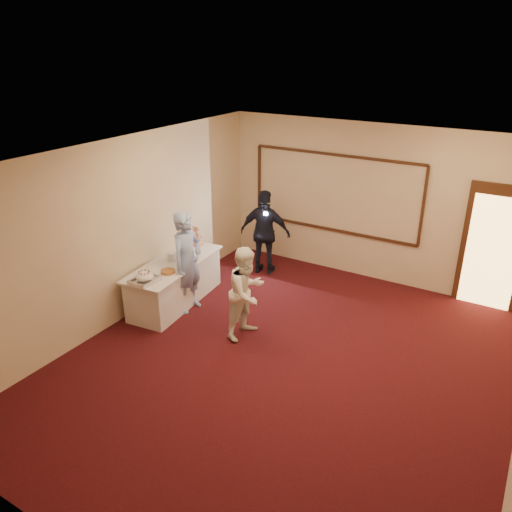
# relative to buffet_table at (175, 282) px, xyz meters

# --- Properties ---
(floor) EXTENTS (7.00, 7.00, 0.00)m
(floor) POSITION_rel_buffet_table_xyz_m (2.60, -0.71, -0.39)
(floor) COLOR black
(floor) RESTS_ON ground
(room_walls) EXTENTS (6.04, 7.04, 3.02)m
(room_walls) POSITION_rel_buffet_table_xyz_m (2.60, -0.71, 1.64)
(room_walls) COLOR beige
(room_walls) RESTS_ON floor
(wall_molding) EXTENTS (3.45, 0.04, 1.55)m
(wall_molding) POSITION_rel_buffet_table_xyz_m (1.80, 2.76, 1.21)
(wall_molding) COLOR #351810
(wall_molding) RESTS_ON room_walls
(doorway) EXTENTS (1.05, 0.07, 2.20)m
(doorway) POSITION_rel_buffet_table_xyz_m (4.75, 2.74, 0.69)
(doorway) COLOR #351810
(doorway) RESTS_ON floor
(buffet_table) EXTENTS (1.02, 2.16, 0.77)m
(buffet_table) POSITION_rel_buffet_table_xyz_m (0.00, 0.00, 0.00)
(buffet_table) COLOR silver
(buffet_table) RESTS_ON floor
(pavlova_tray) EXTENTS (0.35, 0.50, 0.18)m
(pavlova_tray) POSITION_rel_buffet_table_xyz_m (0.09, -0.83, 0.46)
(pavlova_tray) COLOR #B3B5BA
(pavlova_tray) RESTS_ON buffet_table
(cupcake_stand) EXTENTS (0.27, 0.27, 0.39)m
(cupcake_stand) POSITION_rel_buffet_table_xyz_m (-0.18, 0.88, 0.52)
(cupcake_stand) COLOR #D96059
(cupcake_stand) RESTS_ON buffet_table
(plate_stack_a) EXTENTS (0.18, 0.18, 0.15)m
(plate_stack_a) POSITION_rel_buffet_table_xyz_m (-0.10, 0.07, 0.46)
(plate_stack_a) COLOR white
(plate_stack_a) RESTS_ON buffet_table
(plate_stack_b) EXTENTS (0.17, 0.17, 0.14)m
(plate_stack_b) POSITION_rel_buffet_table_xyz_m (0.09, 0.38, 0.45)
(plate_stack_b) COLOR white
(plate_stack_b) RESTS_ON buffet_table
(tart) EXTENTS (0.28, 0.28, 0.06)m
(tart) POSITION_rel_buffet_table_xyz_m (0.20, -0.38, 0.41)
(tart) COLOR white
(tart) RESTS_ON buffet_table
(man) EXTENTS (0.45, 0.66, 1.77)m
(man) POSITION_rel_buffet_table_xyz_m (0.36, -0.06, 0.50)
(man) COLOR #87A4DB
(man) RESTS_ON floor
(woman) EXTENTS (0.67, 0.80, 1.50)m
(woman) POSITION_rel_buffet_table_xyz_m (1.66, -0.25, 0.36)
(woman) COLOR white
(woman) RESTS_ON floor
(guest) EXTENTS (1.07, 0.64, 1.71)m
(guest) POSITION_rel_buffet_table_xyz_m (0.74, 1.90, 0.47)
(guest) COLOR black
(guest) RESTS_ON floor
(camera_flash) EXTENTS (0.08, 0.06, 0.05)m
(camera_flash) POSITION_rel_buffet_table_xyz_m (0.84, 1.74, 0.93)
(camera_flash) COLOR white
(camera_flash) RESTS_ON guest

